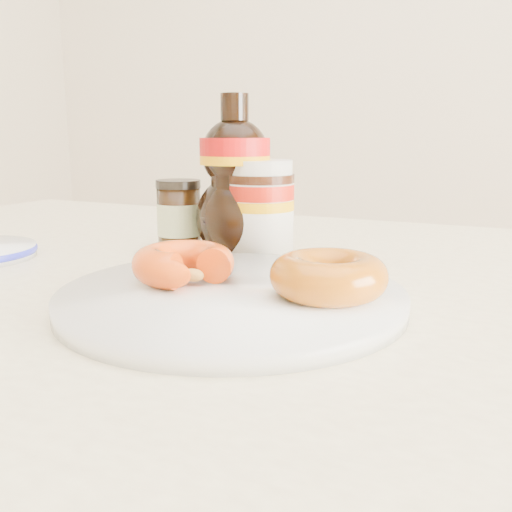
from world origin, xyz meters
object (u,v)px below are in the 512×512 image
at_px(plate, 232,297).
at_px(nutella_jar, 259,205).
at_px(donut_whole, 329,276).
at_px(dark_jar, 179,216).
at_px(syrup_bottle, 235,177).
at_px(donut_bitten, 183,264).
at_px(dining_table, 226,345).

relative_size(plate, nutella_jar, 2.58).
xyz_separation_m(plate, donut_whole, (0.08, 0.01, 0.02)).
bearing_deg(dark_jar, syrup_bottle, -0.58).
bearing_deg(donut_bitten, dark_jar, 115.48).
distance_m(dining_table, dark_jar, 0.19).
xyz_separation_m(plate, dark_jar, (-0.17, 0.19, 0.04)).
height_order(nutella_jar, dark_jar, nutella_jar).
relative_size(dining_table, syrup_bottle, 7.20).
bearing_deg(donut_whole, dark_jar, 146.22).
height_order(plate, dark_jar, dark_jar).
distance_m(donut_bitten, donut_whole, 0.14).
height_order(donut_bitten, dark_jar, dark_jar).
height_order(donut_whole, dark_jar, dark_jar).
distance_m(donut_bitten, nutella_jar, 0.19).
xyz_separation_m(dining_table, donut_whole, (0.15, -0.09, 0.12)).
xyz_separation_m(dining_table, dark_jar, (-0.11, 0.08, 0.13)).
distance_m(plate, dark_jar, 0.26).
bearing_deg(dining_table, donut_whole, -31.13).
distance_m(plate, donut_whole, 0.09).
bearing_deg(plate, dark_jar, 132.89).
bearing_deg(plate, dining_table, 121.14).
bearing_deg(donut_whole, donut_bitten, -176.39).
height_order(dining_table, syrup_bottle, syrup_bottle).
distance_m(dining_table, donut_whole, 0.21).
height_order(donut_bitten, nutella_jar, nutella_jar).
relative_size(nutella_jar, syrup_bottle, 0.61).
relative_size(plate, syrup_bottle, 1.56).
bearing_deg(donut_bitten, nutella_jar, 84.59).
xyz_separation_m(donut_whole, dark_jar, (-0.26, 0.17, 0.01)).
height_order(plate, donut_whole, donut_whole).
height_order(dining_table, dark_jar, dark_jar).
distance_m(nutella_jar, dark_jar, 0.11).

